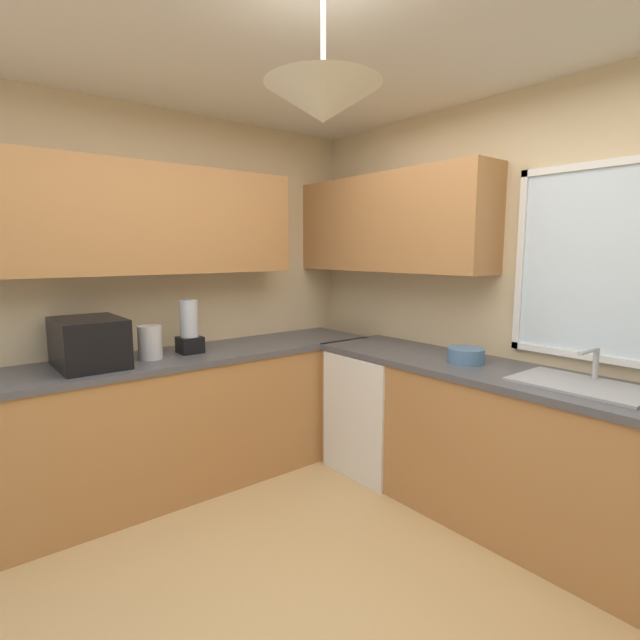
{
  "coord_description": "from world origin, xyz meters",
  "views": [
    {
      "loc": [
        1.46,
        -1.19,
        1.6
      ],
      "look_at": [
        -0.56,
        0.44,
        1.23
      ],
      "focal_mm": 27.27,
      "sensor_mm": 36.0,
      "label": 1
    }
  ],
  "objects_px": {
    "dishwasher": "(381,411)",
    "blender_appliance": "(189,329)",
    "bowl": "(466,355)",
    "microwave": "(89,343)",
    "sink_assembly": "(581,384)",
    "kettle": "(150,342)"
  },
  "relations": [
    {
      "from": "dishwasher",
      "to": "blender_appliance",
      "type": "relative_size",
      "value": 2.42
    },
    {
      "from": "microwave",
      "to": "blender_appliance",
      "type": "distance_m",
      "value": 0.63
    },
    {
      "from": "bowl",
      "to": "dishwasher",
      "type": "bearing_deg",
      "value": -177.49
    },
    {
      "from": "blender_appliance",
      "to": "dishwasher",
      "type": "bearing_deg",
      "value": 60.63
    },
    {
      "from": "microwave",
      "to": "sink_assembly",
      "type": "bearing_deg",
      "value": 42.22
    },
    {
      "from": "bowl",
      "to": "kettle",
      "type": "bearing_deg",
      "value": -131.84
    },
    {
      "from": "dishwasher",
      "to": "blender_appliance",
      "type": "xyz_separation_m",
      "value": [
        -0.66,
        -1.17,
        0.64
      ]
    },
    {
      "from": "sink_assembly",
      "to": "bowl",
      "type": "bearing_deg",
      "value": -179.49
    },
    {
      "from": "dishwasher",
      "to": "microwave",
      "type": "xyz_separation_m",
      "value": [
        -0.66,
        -1.8,
        0.63
      ]
    },
    {
      "from": "microwave",
      "to": "sink_assembly",
      "type": "xyz_separation_m",
      "value": [
        2.03,
        1.84,
        -0.13
      ]
    },
    {
      "from": "dishwasher",
      "to": "sink_assembly",
      "type": "xyz_separation_m",
      "value": [
        1.37,
        0.04,
        0.49
      ]
    },
    {
      "from": "dishwasher",
      "to": "microwave",
      "type": "distance_m",
      "value": 2.02
    },
    {
      "from": "bowl",
      "to": "blender_appliance",
      "type": "distance_m",
      "value": 1.81
    },
    {
      "from": "microwave",
      "to": "dishwasher",
      "type": "bearing_deg",
      "value": 69.89
    },
    {
      "from": "kettle",
      "to": "bowl",
      "type": "height_order",
      "value": "kettle"
    },
    {
      "from": "blender_appliance",
      "to": "microwave",
      "type": "bearing_deg",
      "value": -90.0
    },
    {
      "from": "sink_assembly",
      "to": "blender_appliance",
      "type": "bearing_deg",
      "value": -149.19
    },
    {
      "from": "dishwasher",
      "to": "sink_assembly",
      "type": "relative_size",
      "value": 1.37
    },
    {
      "from": "kettle",
      "to": "sink_assembly",
      "type": "bearing_deg",
      "value": 36.48
    },
    {
      "from": "dishwasher",
      "to": "bowl",
      "type": "relative_size",
      "value": 3.9
    },
    {
      "from": "dishwasher",
      "to": "kettle",
      "type": "height_order",
      "value": "kettle"
    },
    {
      "from": "microwave",
      "to": "bowl",
      "type": "height_order",
      "value": "microwave"
    }
  ]
}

